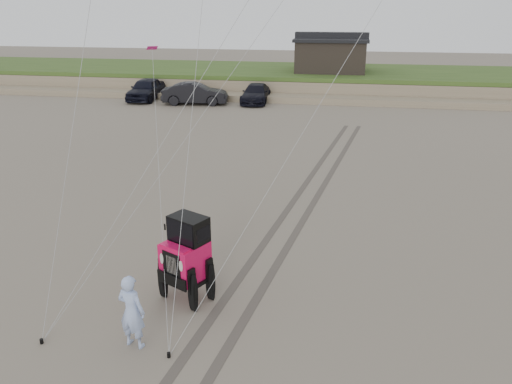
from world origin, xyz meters
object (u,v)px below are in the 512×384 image
Objects in this scene: cabin at (331,54)px; truck_a at (146,89)px; jeep at (186,268)px; truck_b at (195,94)px; man at (132,311)px; truck_c at (256,94)px.

cabin reaches higher than truck_a.
truck_b is at bearing 132.63° from jeep.
man is (-2.85, -37.45, -2.34)m from cabin.
cabin is at bearing -82.58° from man.
man is (11.72, -30.01, 0.03)m from truck_a.
man is at bearing -86.86° from truck_c.
truck_c is at bearing -73.22° from man.
jeep reaches higher than truck_a.
truck_c is at bearing -127.80° from cabin.
man is (-0.59, -2.07, -0.02)m from jeep.
cabin is 37.63m from man.
truck_c is at bearing -78.49° from truck_b.
truck_a is 1.04× the size of truck_c.
man reaches higher than truck_a.
truck_a is (-14.57, -7.44, -2.37)m from cabin.
truck_a is 2.84× the size of man.
cabin reaches higher than man.
truck_b is at bearing -162.82° from truck_c.
truck_b is 1.03× the size of truck_c.
jeep is (7.79, -26.71, 0.08)m from truck_b.
truck_a reaches higher than truck_c.
cabin is 3.57× the size of man.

